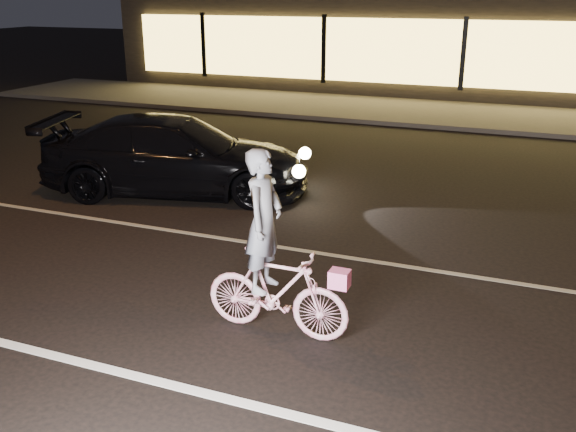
% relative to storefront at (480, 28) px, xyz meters
% --- Properties ---
extents(ground, '(90.00, 90.00, 0.00)m').
position_rel_storefront_xyz_m(ground, '(0.00, -18.97, -2.15)').
color(ground, black).
rests_on(ground, ground).
extents(lane_stripe_near, '(60.00, 0.12, 0.01)m').
position_rel_storefront_xyz_m(lane_stripe_near, '(0.00, -20.47, -2.14)').
color(lane_stripe_near, silver).
rests_on(lane_stripe_near, ground).
extents(lane_stripe_far, '(60.00, 0.10, 0.01)m').
position_rel_storefront_xyz_m(lane_stripe_far, '(0.00, -16.97, -2.14)').
color(lane_stripe_far, gray).
rests_on(lane_stripe_far, ground).
extents(sidewalk, '(30.00, 4.00, 0.12)m').
position_rel_storefront_xyz_m(sidewalk, '(0.00, -5.97, -2.09)').
color(sidewalk, '#383533').
rests_on(sidewalk, ground).
extents(storefront, '(25.40, 8.42, 4.20)m').
position_rel_storefront_xyz_m(storefront, '(0.00, 0.00, 0.00)').
color(storefront, black).
rests_on(storefront, ground).
extents(cyclist, '(1.60, 0.55, 2.01)m').
position_rel_storefront_xyz_m(cyclist, '(0.07, -19.19, -1.43)').
color(cyclist, '#D94270').
rests_on(cyclist, ground).
extents(sedan, '(5.05, 3.13, 1.37)m').
position_rel_storefront_xyz_m(sedan, '(-3.50, -15.21, -1.46)').
color(sedan, black).
rests_on(sedan, ground).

